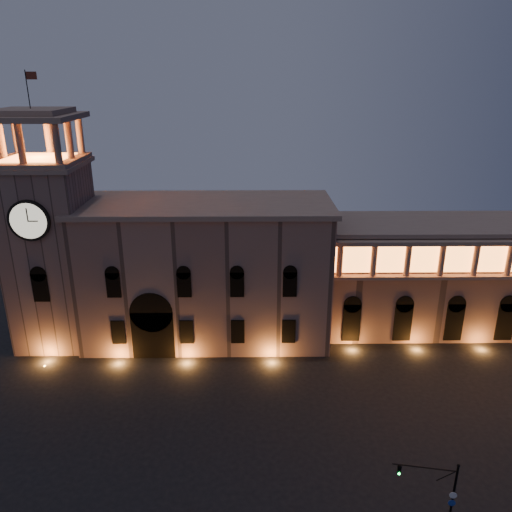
# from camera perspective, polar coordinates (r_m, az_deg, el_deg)

# --- Properties ---
(ground) EXTENTS (160.00, 160.00, 0.00)m
(ground) POSITION_cam_1_polar(r_m,az_deg,el_deg) (48.28, -5.07, -21.45)
(ground) COLOR black
(ground) RESTS_ON ground
(government_building) EXTENTS (30.80, 12.80, 17.60)m
(government_building) POSITION_cam_1_polar(r_m,az_deg,el_deg) (62.67, -5.76, -1.73)
(government_building) COLOR #876458
(government_building) RESTS_ON ground
(clock_tower) EXTENTS (9.80, 9.80, 32.40)m
(clock_tower) POSITION_cam_1_polar(r_m,az_deg,el_deg) (64.86, -22.39, 1.07)
(clock_tower) COLOR #876458
(clock_tower) RESTS_ON ground
(colonnade_wing) EXTENTS (40.60, 11.50, 14.50)m
(colonnade_wing) POSITION_cam_1_polar(r_m,az_deg,el_deg) (70.76, 23.11, -1.97)
(colonnade_wing) COLOR #825E53
(colonnade_wing) RESTS_ON ground
(traffic_light) EXTENTS (4.64, 1.10, 6.44)m
(traffic_light) POSITION_cam_1_polar(r_m,az_deg,el_deg) (41.98, 20.42, -24.36)
(traffic_light) COLOR black
(traffic_light) RESTS_ON ground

